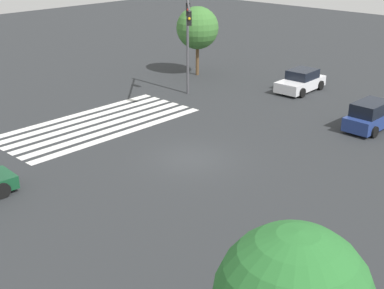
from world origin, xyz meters
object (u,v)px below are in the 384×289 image
Objects in this scene: traffic_signal_mast at (188,29)px; car_3 at (301,81)px; tree_corner_b at (197,28)px; car_0 at (371,116)px.

car_3 is at bearing 104.55° from traffic_signal_mast.
traffic_signal_mast is 1.26× the size of tree_corner_b.
traffic_signal_mast is 13.12m from car_0.
car_0 is at bearing 59.07° from car_3.
traffic_signal_mast is 1.68× the size of car_0.
traffic_signal_mast is at bearing 37.97° from tree_corner_b.
car_0 is at bearing 81.72° from tree_corner_b.
tree_corner_b is at bearing -80.94° from car_3.
tree_corner_b is (1.77, -8.86, 3.11)m from car_3.
traffic_signal_mast is 1.60× the size of car_3.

